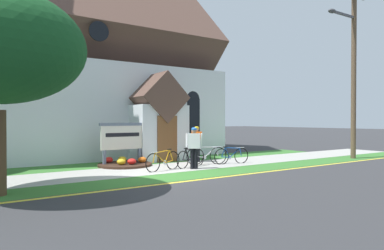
{
  "coord_description": "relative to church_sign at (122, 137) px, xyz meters",
  "views": [
    {
      "loc": [
        -5.33,
        -9.98,
        1.88
      ],
      "look_at": [
        3.17,
        3.1,
        1.67
      ],
      "focal_mm": 30.99,
      "sensor_mm": 36.0,
      "label": 1
    }
  ],
  "objects": [
    {
      "name": "ground",
      "position": [
        0.19,
        0.7,
        -1.17
      ],
      "size": [
        140.0,
        140.0,
        0.0
      ],
      "primitive_type": "plane",
      "color": "#333335"
    },
    {
      "name": "sidewalk_slab",
      "position": [
        -0.53,
        -1.76,
        -1.16
      ],
      "size": [
        32.0,
        2.46,
        0.01
      ],
      "primitive_type": "cube",
      "color": "#A8A59E",
      "rests_on": "ground"
    },
    {
      "name": "grass_verge",
      "position": [
        -0.53,
        -3.73,
        -1.16
      ],
      "size": [
        32.0,
        1.49,
        0.01
      ],
      "primitive_type": "cube",
      "color": "#38722D",
      "rests_on": "ground"
    },
    {
      "name": "church_lawn",
      "position": [
        -0.53,
        0.49,
        -1.16
      ],
      "size": [
        24.0,
        2.03,
        0.01
      ],
      "primitive_type": "cube",
      "color": "#38722D",
      "rests_on": "ground"
    },
    {
      "name": "curb_paint_stripe",
      "position": [
        -0.53,
        -4.62,
        -1.16
      ],
      "size": [
        28.0,
        0.16,
        0.01
      ],
      "primitive_type": "cube",
      "color": "yellow",
      "rests_on": "ground"
    },
    {
      "name": "church_building",
      "position": [
        -1.14,
        5.16,
        3.38
      ],
      "size": [
        15.01,
        9.78,
        13.36
      ],
      "color": "silver",
      "rests_on": "ground"
    },
    {
      "name": "church_sign",
      "position": [
        0.0,
        0.0,
        0.0
      ],
      "size": [
        2.0,
        0.21,
        1.78
      ],
      "color": "slate",
      "rests_on": "ground"
    },
    {
      "name": "flower_bed",
      "position": [
        0.01,
        -0.27,
        -1.08
      ],
      "size": [
        2.21,
        2.21,
        0.34
      ],
      "color": "#382319",
      "rests_on": "ground"
    },
    {
      "name": "bicycle_silver",
      "position": [
        2.08,
        -2.09,
        -0.8
      ],
      "size": [
        1.67,
        0.59,
        0.82
      ],
      "color": "black",
      "rests_on": "ground"
    },
    {
      "name": "bicycle_black",
      "position": [
        0.73,
        -2.28,
        -0.8
      ],
      "size": [
        1.68,
        0.48,
        0.82
      ],
      "color": "black",
      "rests_on": "ground"
    },
    {
      "name": "bicycle_yellow",
      "position": [
        4.12,
        -2.19,
        -0.81
      ],
      "size": [
        1.67,
        0.31,
        0.79
      ],
      "color": "black",
      "rests_on": "ground"
    },
    {
      "name": "bicycle_red",
      "position": [
        3.11,
        -1.74,
        -0.78
      ],
      "size": [
        1.7,
        0.61,
        0.83
      ],
      "color": "black",
      "rests_on": "ground"
    },
    {
      "name": "cyclist_in_orange_jersey",
      "position": [
        3.22,
        -0.81,
        -0.23
      ],
      "size": [
        0.34,
        0.69,
        1.62
      ],
      "color": "black",
      "rests_on": "ground"
    },
    {
      "name": "cyclist_in_yellow_jersey",
      "position": [
        1.9,
        -2.6,
        -0.23
      ],
      "size": [
        0.52,
        0.49,
        1.62
      ],
      "color": "black",
      "rests_on": "ground"
    },
    {
      "name": "utility_pole",
      "position": [
        10.45,
        -3.88,
        4.01
      ],
      "size": [
        3.12,
        0.28,
        9.38
      ],
      "color": "brown",
      "rests_on": "ground"
    },
    {
      "name": "roadside_conifer",
      "position": [
        6.69,
        6.93,
        4.17
      ],
      "size": [
        3.55,
        3.55,
        8.26
      ],
      "color": "#4C3823",
      "rests_on": "ground"
    }
  ]
}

